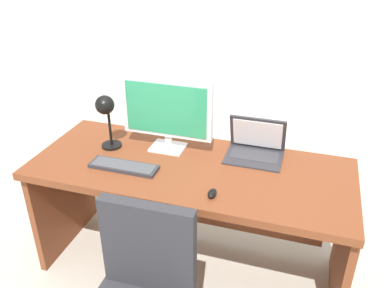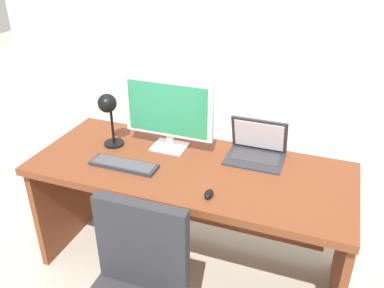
{
  "view_description": "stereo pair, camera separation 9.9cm",
  "coord_description": "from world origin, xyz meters",
  "px_view_note": "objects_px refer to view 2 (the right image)",
  "views": [
    {
      "loc": [
        0.59,
        -1.83,
        1.91
      ],
      "look_at": [
        0.0,
        0.04,
        0.87
      ],
      "focal_mm": 37.78,
      "sensor_mm": 36.0,
      "label": 1
    },
    {
      "loc": [
        0.68,
        -1.8,
        1.91
      ],
      "look_at": [
        0.0,
        0.04,
        0.87
      ],
      "focal_mm": 37.78,
      "sensor_mm": 36.0,
      "label": 2
    }
  ],
  "objects_px": {
    "desk": "(193,191)",
    "mouse": "(209,194)",
    "desk_lamp": "(108,110)",
    "monitor": "(168,110)",
    "laptop": "(257,145)",
    "keyboard": "(124,165)"
  },
  "relations": [
    {
      "from": "laptop",
      "to": "keyboard",
      "type": "relative_size",
      "value": 0.84
    },
    {
      "from": "mouse",
      "to": "desk_lamp",
      "type": "height_order",
      "value": "desk_lamp"
    },
    {
      "from": "monitor",
      "to": "laptop",
      "type": "relative_size",
      "value": 1.68
    },
    {
      "from": "laptop",
      "to": "mouse",
      "type": "distance_m",
      "value": 0.5
    },
    {
      "from": "monitor",
      "to": "keyboard",
      "type": "distance_m",
      "value": 0.4
    },
    {
      "from": "monitor",
      "to": "desk_lamp",
      "type": "relative_size",
      "value": 1.6
    },
    {
      "from": "desk_lamp",
      "to": "desk",
      "type": "bearing_deg",
      "value": -0.61
    },
    {
      "from": "monitor",
      "to": "mouse",
      "type": "relative_size",
      "value": 7.17
    },
    {
      "from": "desk",
      "to": "mouse",
      "type": "bearing_deg",
      "value": -56.3
    },
    {
      "from": "keyboard",
      "to": "desk_lamp",
      "type": "xyz_separation_m",
      "value": [
        -0.18,
        0.18,
        0.23
      ]
    },
    {
      "from": "desk",
      "to": "monitor",
      "type": "distance_m",
      "value": 0.5
    },
    {
      "from": "desk",
      "to": "desk_lamp",
      "type": "bearing_deg",
      "value": 179.39
    },
    {
      "from": "laptop",
      "to": "desk_lamp",
      "type": "distance_m",
      "value": 0.88
    },
    {
      "from": "keyboard",
      "to": "mouse",
      "type": "distance_m",
      "value": 0.54
    },
    {
      "from": "laptop",
      "to": "mouse",
      "type": "relative_size",
      "value": 4.27
    },
    {
      "from": "keyboard",
      "to": "desk",
      "type": "bearing_deg",
      "value": 27.44
    },
    {
      "from": "monitor",
      "to": "desk",
      "type": "bearing_deg",
      "value": -30.29
    },
    {
      "from": "mouse",
      "to": "desk_lamp",
      "type": "distance_m",
      "value": 0.8
    },
    {
      "from": "laptop",
      "to": "desk_lamp",
      "type": "relative_size",
      "value": 0.95
    },
    {
      "from": "laptop",
      "to": "desk_lamp",
      "type": "xyz_separation_m",
      "value": [
        -0.85,
        -0.19,
        0.17
      ]
    },
    {
      "from": "monitor",
      "to": "desk_lamp",
      "type": "bearing_deg",
      "value": -162.56
    },
    {
      "from": "mouse",
      "to": "desk",
      "type": "bearing_deg",
      "value": 123.7
    }
  ]
}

